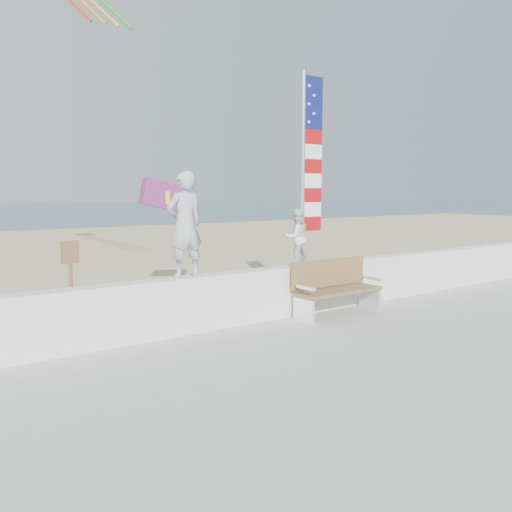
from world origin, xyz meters
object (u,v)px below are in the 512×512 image
at_px(adult, 185,225).
at_px(child, 296,237).
at_px(bench, 335,287).
at_px(flag, 308,161).

xyz_separation_m(adult, child, (2.31, 0.00, -0.32)).
distance_m(adult, bench, 3.15).
relative_size(adult, bench, 0.93).
relative_size(adult, child, 1.62).
bearing_deg(adult, flag, 178.94).
relative_size(adult, flag, 0.48).
bearing_deg(flag, child, 179.94).
bearing_deg(adult, child, 178.94).
distance_m(adult, flag, 2.79).
relative_size(bench, flag, 0.51).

